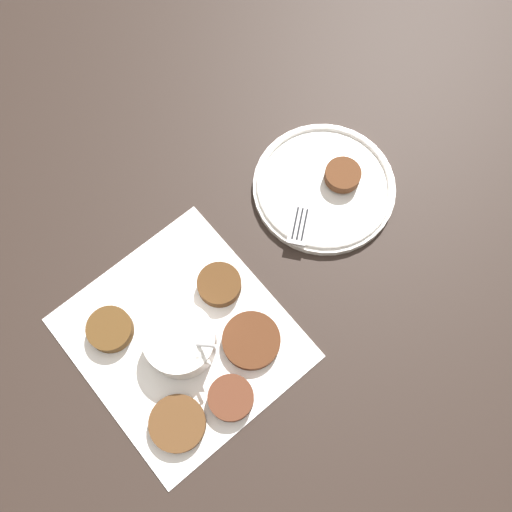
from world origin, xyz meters
TOP-DOWN VIEW (x-y plane):
  - ground_plane at (0.00, 0.00)m, footprint 4.00×4.00m
  - napkin at (-0.01, -0.01)m, footprint 0.36×0.34m
  - sauce_bowl at (-0.01, -0.02)m, footprint 0.11×0.10m
  - fritter_0 at (0.06, -0.11)m, footprint 0.08×0.08m
  - fritter_1 at (0.07, 0.05)m, footprint 0.08×0.08m
  - fritter_2 at (-0.10, -0.07)m, footprint 0.07×0.07m
  - fritter_3 at (0.10, -0.04)m, footprint 0.06×0.06m
  - fritter_4 at (-0.02, 0.08)m, footprint 0.07×0.07m
  - serving_plate at (0.01, 0.31)m, footprint 0.22×0.22m
  - fritter_on_plate at (0.02, 0.33)m, footprint 0.06×0.06m
  - fork at (0.00, 0.26)m, footprint 0.10×0.17m

SIDE VIEW (x-z plane):
  - ground_plane at x=0.00m, z-range 0.00..0.00m
  - napkin at x=-0.01m, z-range 0.00..0.00m
  - serving_plate at x=0.01m, z-range 0.00..0.02m
  - fritter_1 at x=0.07m, z-range 0.00..0.02m
  - fritter_0 at x=0.06m, z-range 0.00..0.02m
  - fritter_3 at x=0.10m, z-range 0.00..0.02m
  - fritter_4 at x=-0.02m, z-range 0.00..0.03m
  - fritter_2 at x=-0.10m, z-range 0.00..0.03m
  - fork at x=0.00m, z-range 0.02..0.02m
  - sauce_bowl at x=-0.01m, z-range -0.02..0.07m
  - fritter_on_plate at x=0.02m, z-range 0.02..0.04m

